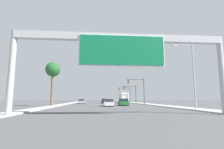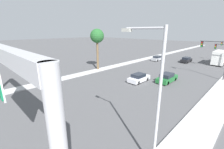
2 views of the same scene
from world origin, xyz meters
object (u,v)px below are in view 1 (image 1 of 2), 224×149
at_px(palm_tree_background, 53,70).
at_px(car_mid_left, 104,101).
at_px(car_mid_right, 109,103).
at_px(traffic_light_mid_block, 132,91).
at_px(traffic_light_near_intersection, 139,87).
at_px(traffic_light_far_intersection, 126,92).
at_px(truck_box_primary, 124,98).
at_px(car_far_left, 82,101).
at_px(sign_gantry, 122,50).
at_px(street_lamp_right, 191,71).
at_px(car_far_center, 124,102).

bearing_deg(palm_tree_background, car_mid_left, 63.21).
bearing_deg(car_mid_right, car_mid_left, 90.00).
bearing_deg(palm_tree_background, traffic_light_mid_block, 45.64).
bearing_deg(traffic_light_near_intersection, traffic_light_mid_block, 89.89).
bearing_deg(traffic_light_mid_block, car_mid_left, 169.24).
bearing_deg(traffic_light_far_intersection, truck_box_primary, -109.88).
distance_m(truck_box_primary, traffic_light_mid_block, 6.01).
relative_size(car_far_left, traffic_light_mid_block, 0.76).
bearing_deg(traffic_light_near_intersection, car_mid_left, 127.14).
bearing_deg(car_mid_left, traffic_light_mid_block, -10.76).
bearing_deg(traffic_light_mid_block, palm_tree_background, -134.36).
height_order(sign_gantry, traffic_light_near_intersection, sign_gantry).
bearing_deg(truck_box_primary, traffic_light_far_intersection, 70.12).
xyz_separation_m(car_mid_left, street_lamp_right, (10.00, -36.03, 4.48)).
xyz_separation_m(truck_box_primary, street_lamp_right, (3.00, -39.65, 3.40)).
bearing_deg(sign_gantry, traffic_light_mid_block, 77.53).
bearing_deg(car_far_center, street_lamp_right, -68.68).
height_order(palm_tree_background, street_lamp_right, palm_tree_background).
relative_size(traffic_light_near_intersection, traffic_light_far_intersection, 1.18).
bearing_deg(traffic_light_near_intersection, street_lamp_right, -87.29).
bearing_deg(sign_gantry, street_lamp_right, 29.91).
xyz_separation_m(traffic_light_far_intersection, street_lamp_right, (1.30, -44.35, 1.19)).
relative_size(car_far_left, street_lamp_right, 0.50).
bearing_deg(car_far_left, car_far_center, -57.11).
xyz_separation_m(car_far_center, palm_tree_background, (-14.73, -2.85, 6.42)).
bearing_deg(traffic_light_near_intersection, truck_box_primary, 96.89).
distance_m(car_mid_left, traffic_light_near_intersection, 15.18).
distance_m(car_mid_right, palm_tree_background, 12.96).
relative_size(car_far_left, truck_box_primary, 0.52).
height_order(traffic_light_near_intersection, street_lamp_right, street_lamp_right).
bearing_deg(sign_gantry, car_far_left, 100.27).
distance_m(car_mid_left, car_far_center, 19.69).
bearing_deg(car_mid_left, car_far_left, -155.80).
relative_size(palm_tree_background, street_lamp_right, 1.01).
bearing_deg(car_far_left, truck_box_primary, 25.79).
bearing_deg(truck_box_primary, car_mid_right, -104.94).
relative_size(car_far_center, street_lamp_right, 0.53).
bearing_deg(car_far_center, sign_gantry, -98.88).
bearing_deg(traffic_light_mid_block, truck_box_primary, 109.40).
distance_m(traffic_light_near_intersection, street_lamp_right, 24.38).
distance_m(car_mid_left, traffic_light_mid_block, 9.58).
height_order(traffic_light_mid_block, traffic_light_far_intersection, traffic_light_far_intersection).
bearing_deg(car_mid_right, street_lamp_right, -53.31).
height_order(car_mid_left, street_lamp_right, street_lamp_right).
relative_size(traffic_light_mid_block, palm_tree_background, 0.65).
bearing_deg(traffic_light_far_intersection, sign_gantry, -99.85).
height_order(car_far_center, traffic_light_near_intersection, traffic_light_near_intersection).
bearing_deg(street_lamp_right, car_mid_right, 126.69).
height_order(car_mid_left, truck_box_primary, truck_box_primary).
height_order(car_mid_left, palm_tree_background, palm_tree_background).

